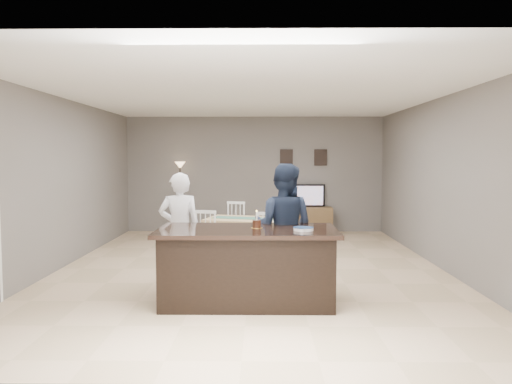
{
  "coord_description": "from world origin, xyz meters",
  "views": [
    {
      "loc": [
        0.17,
        -7.73,
        1.76
      ],
      "look_at": [
        0.09,
        -0.3,
        1.24
      ],
      "focal_mm": 35.0,
      "sensor_mm": 36.0,
      "label": 1
    }
  ],
  "objects_px": {
    "kitchen_island": "(247,265)",
    "woman": "(180,229)",
    "television": "(306,196)",
    "man": "(284,227)",
    "birthday_cake": "(257,224)",
    "floor_lamp": "(180,178)",
    "plate_stack": "(303,229)",
    "dining_table": "(250,225)",
    "tv_console": "(306,220)"
  },
  "relations": [
    {
      "from": "kitchen_island",
      "to": "woman",
      "type": "relative_size",
      "value": 1.39
    },
    {
      "from": "television",
      "to": "man",
      "type": "bearing_deg",
      "value": 81.72
    },
    {
      "from": "birthday_cake",
      "to": "man",
      "type": "bearing_deg",
      "value": 54.9
    },
    {
      "from": "birthday_cake",
      "to": "floor_lamp",
      "type": "bearing_deg",
      "value": 108.31
    },
    {
      "from": "plate_stack",
      "to": "dining_table",
      "type": "distance_m",
      "value": 2.85
    },
    {
      "from": "television",
      "to": "birthday_cake",
      "type": "relative_size",
      "value": 4.24
    },
    {
      "from": "kitchen_island",
      "to": "man",
      "type": "xyz_separation_m",
      "value": [
        0.46,
        0.55,
        0.38
      ]
    },
    {
      "from": "floor_lamp",
      "to": "plate_stack",
      "type": "bearing_deg",
      "value": -67.46
    },
    {
      "from": "kitchen_island",
      "to": "television",
      "type": "bearing_deg",
      "value": 77.99
    },
    {
      "from": "television",
      "to": "dining_table",
      "type": "height_order",
      "value": "television"
    },
    {
      "from": "tv_console",
      "to": "floor_lamp",
      "type": "distance_m",
      "value": 3.08
    },
    {
      "from": "plate_stack",
      "to": "birthday_cake",
      "type": "bearing_deg",
      "value": 159.73
    },
    {
      "from": "woman",
      "to": "man",
      "type": "height_order",
      "value": "man"
    },
    {
      "from": "tv_console",
      "to": "birthday_cake",
      "type": "xyz_separation_m",
      "value": [
        -1.09,
        -5.51,
        0.65
      ]
    },
    {
      "from": "man",
      "to": "floor_lamp",
      "type": "bearing_deg",
      "value": -49.2
    },
    {
      "from": "tv_console",
      "to": "birthday_cake",
      "type": "height_order",
      "value": "birthday_cake"
    },
    {
      "from": "television",
      "to": "man",
      "type": "distance_m",
      "value": 5.14
    },
    {
      "from": "man",
      "to": "woman",
      "type": "bearing_deg",
      "value": 6.92
    },
    {
      "from": "dining_table",
      "to": "floor_lamp",
      "type": "xyz_separation_m",
      "value": [
        -1.7,
        2.99,
        0.7
      ]
    },
    {
      "from": "tv_console",
      "to": "television",
      "type": "xyz_separation_m",
      "value": [
        0.0,
        0.07,
        0.56
      ]
    },
    {
      "from": "tv_console",
      "to": "woman",
      "type": "relative_size",
      "value": 0.78
    },
    {
      "from": "man",
      "to": "tv_console",
      "type": "bearing_deg",
      "value": -80.98
    },
    {
      "from": "kitchen_island",
      "to": "plate_stack",
      "type": "relative_size",
      "value": 8.94
    },
    {
      "from": "plate_stack",
      "to": "floor_lamp",
      "type": "height_order",
      "value": "floor_lamp"
    },
    {
      "from": "kitchen_island",
      "to": "floor_lamp",
      "type": "distance_m",
      "value": 5.91
    },
    {
      "from": "television",
      "to": "floor_lamp",
      "type": "relative_size",
      "value": 0.55
    },
    {
      "from": "television",
      "to": "woman",
      "type": "distance_m",
      "value": 5.29
    },
    {
      "from": "man",
      "to": "dining_table",
      "type": "height_order",
      "value": "man"
    },
    {
      "from": "kitchen_island",
      "to": "man",
      "type": "relative_size",
      "value": 1.28
    },
    {
      "from": "television",
      "to": "woman",
      "type": "height_order",
      "value": "woman"
    },
    {
      "from": "television",
      "to": "floor_lamp",
      "type": "xyz_separation_m",
      "value": [
        -2.92,
        -0.05,
        0.42
      ]
    },
    {
      "from": "television",
      "to": "floor_lamp",
      "type": "distance_m",
      "value": 2.95
    },
    {
      "from": "kitchen_island",
      "to": "television",
      "type": "height_order",
      "value": "television"
    },
    {
      "from": "tv_console",
      "to": "man",
      "type": "xyz_separation_m",
      "value": [
        -0.74,
        -5.02,
        0.54
      ]
    },
    {
      "from": "man",
      "to": "floor_lamp",
      "type": "xyz_separation_m",
      "value": [
        -2.18,
        5.04,
        0.44
      ]
    },
    {
      "from": "television",
      "to": "tv_console",
      "type": "bearing_deg",
      "value": 90.0
    },
    {
      "from": "plate_stack",
      "to": "dining_table",
      "type": "bearing_deg",
      "value": 103.98
    },
    {
      "from": "tv_console",
      "to": "floor_lamp",
      "type": "relative_size",
      "value": 0.73
    },
    {
      "from": "woman",
      "to": "birthday_cake",
      "type": "height_order",
      "value": "woman"
    },
    {
      "from": "floor_lamp",
      "to": "kitchen_island",
      "type": "bearing_deg",
      "value": -72.9
    },
    {
      "from": "birthday_cake",
      "to": "dining_table",
      "type": "relative_size",
      "value": 0.11
    },
    {
      "from": "dining_table",
      "to": "plate_stack",
      "type": "bearing_deg",
      "value": -61.77
    },
    {
      "from": "woman",
      "to": "birthday_cake",
      "type": "distance_m",
      "value": 1.32
    },
    {
      "from": "dining_table",
      "to": "kitchen_island",
      "type": "bearing_deg",
      "value": -75.24
    },
    {
      "from": "kitchen_island",
      "to": "man",
      "type": "bearing_deg",
      "value": 50.11
    },
    {
      "from": "man",
      "to": "dining_table",
      "type": "distance_m",
      "value": 2.12
    },
    {
      "from": "tv_console",
      "to": "kitchen_island",
      "type": "bearing_deg",
      "value": -102.16
    },
    {
      "from": "man",
      "to": "birthday_cake",
      "type": "relative_size",
      "value": 7.76
    },
    {
      "from": "plate_stack",
      "to": "floor_lamp",
      "type": "distance_m",
      "value": 6.22
    },
    {
      "from": "dining_table",
      "to": "floor_lamp",
      "type": "distance_m",
      "value": 3.51
    }
  ]
}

